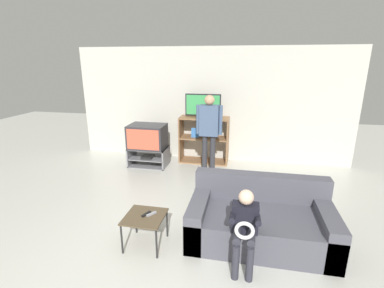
{
  "coord_description": "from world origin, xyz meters",
  "views": [
    {
      "loc": [
        0.86,
        -2.26,
        2.28
      ],
      "look_at": [
        -0.05,
        2.27,
        0.9
      ],
      "focal_mm": 26.0,
      "sensor_mm": 36.0,
      "label": 1
    }
  ],
  "objects": [
    {
      "name": "television_flat",
      "position": [
        -0.12,
        3.83,
        1.31
      ],
      "size": [
        0.79,
        0.2,
        0.53
      ],
      "color": "black",
      "rests_on": "media_shelf"
    },
    {
      "name": "wall_back",
      "position": [
        0.0,
        4.15,
        1.3
      ],
      "size": [
        6.4,
        0.06,
        2.6
      ],
      "color": "beige",
      "rests_on": "ground_plane"
    },
    {
      "name": "television_main",
      "position": [
        -1.29,
        3.37,
        0.68
      ],
      "size": [
        0.8,
        0.58,
        0.52
      ],
      "color": "#2D2D33",
      "rests_on": "tv_stand"
    },
    {
      "name": "ground_plane",
      "position": [
        0.0,
        0.0,
        0.0
      ],
      "size": [
        18.0,
        18.0,
        0.0
      ],
      "primitive_type": "plane",
      "color": "beige"
    },
    {
      "name": "couch",
      "position": [
        1.1,
        1.06,
        0.27
      ],
      "size": [
        1.82,
        0.99,
        0.78
      ],
      "color": "#4C4C56",
      "rests_on": "ground_plane"
    },
    {
      "name": "snack_table",
      "position": [
        -0.33,
        0.64,
        0.37
      ],
      "size": [
        0.49,
        0.49,
        0.42
      ],
      "color": "brown",
      "rests_on": "ground_plane"
    },
    {
      "name": "remote_control_black",
      "position": [
        -0.32,
        0.68,
        0.43
      ],
      "size": [
        0.09,
        0.15,
        0.02
      ],
      "primitive_type": "cube",
      "rotation": [
        0.0,
        0.0,
        -0.41
      ],
      "color": "black",
      "rests_on": "snack_table"
    },
    {
      "name": "tv_stand",
      "position": [
        -1.28,
        3.37,
        0.21
      ],
      "size": [
        0.85,
        0.55,
        0.42
      ],
      "color": "slate",
      "rests_on": "ground_plane"
    },
    {
      "name": "media_shelf",
      "position": [
        -0.09,
        3.85,
        0.54
      ],
      "size": [
        1.12,
        0.46,
        1.06
      ],
      "color": "#8E6642",
      "rests_on": "ground_plane"
    },
    {
      "name": "remote_control_white",
      "position": [
        -0.26,
        0.69,
        0.43
      ],
      "size": [
        0.11,
        0.14,
        0.02
      ],
      "primitive_type": "cube",
      "rotation": [
        0.0,
        0.0,
        -0.6
      ],
      "color": "gray",
      "rests_on": "snack_table"
    },
    {
      "name": "person_standing_adult",
      "position": [
        0.11,
        3.17,
        1.0
      ],
      "size": [
        0.53,
        0.2,
        1.65
      ],
      "color": "#2D2D33",
      "rests_on": "ground_plane"
    },
    {
      "name": "person_seated_child",
      "position": [
        0.9,
        0.49,
        0.55
      ],
      "size": [
        0.33,
        0.43,
        0.92
      ],
      "color": "#2D2D38",
      "rests_on": "ground_plane"
    }
  ]
}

